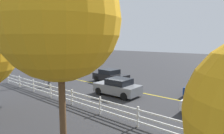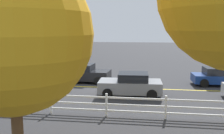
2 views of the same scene
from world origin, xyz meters
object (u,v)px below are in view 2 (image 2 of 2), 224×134
at_px(car_1, 83,73).
at_px(pedestrian, 9,86).
at_px(car_0, 220,77).
at_px(tree_0, 12,35).
at_px(car_3, 131,85).

height_order(car_1, pedestrian, pedestrian).
bearing_deg(car_0, pedestrian, -158.49).
bearing_deg(tree_0, car_1, -84.00).
bearing_deg(car_1, car_0, 4.71).
bearing_deg(car_3, pedestrian, 15.25).
height_order(car_0, pedestrian, pedestrian).
bearing_deg(car_3, car_0, -151.12).
relative_size(car_0, tree_0, 0.65).
bearing_deg(car_0, car_3, -151.72).
height_order(car_0, car_3, car_3).
relative_size(car_0, car_3, 1.02).
bearing_deg(pedestrian, car_1, -150.18).
bearing_deg(car_0, car_1, 178.42).
bearing_deg(tree_0, pedestrian, -58.65).
relative_size(car_0, car_1, 0.98).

